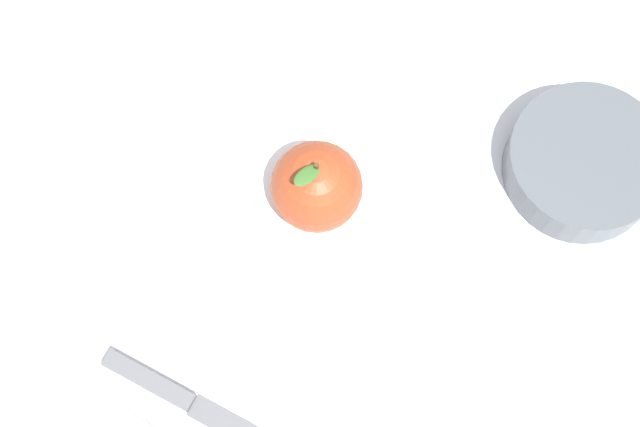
{
  "coord_description": "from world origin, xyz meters",
  "views": [
    {
      "loc": [
        0.15,
        0.14,
        0.74
      ],
      "look_at": [
        -0.02,
        -0.02,
        0.02
      ],
      "focal_mm": 54.17,
      "sensor_mm": 36.0,
      "label": 1
    }
  ],
  "objects": [
    {
      "name": "ground_plane",
      "position": [
        0.0,
        0.0,
        0.0
      ],
      "size": [
        2.4,
        2.4,
        0.0
      ],
      "primitive_type": "plane",
      "color": "silver"
    },
    {
      "name": "dinner_plate",
      "position": [
        -0.02,
        -0.02,
        0.01
      ],
      "size": [
        0.25,
        0.25,
        0.02
      ],
      "color": "white",
      "rests_on": "ground_plane"
    },
    {
      "name": "apple",
      "position": [
        -0.03,
        -0.03,
        0.05
      ],
      "size": [
        0.07,
        0.07,
        0.08
      ],
      "color": "#9E3D1E",
      "rests_on": "dinner_plate"
    },
    {
      "name": "side_bowl",
      "position": [
        -0.2,
        0.1,
        0.02
      ],
      "size": [
        0.13,
        0.13,
        0.04
      ],
      "color": "#4C5156",
      "rests_on": "ground_plane"
    },
    {
      "name": "knife",
      "position": [
        0.15,
        0.01,
        0.0
      ],
      "size": [
        0.07,
        0.18,
        0.01
      ],
      "color": "#59595E",
      "rests_on": "ground_plane"
    },
    {
      "name": "linen_napkin",
      "position": [
        -0.2,
        -0.09,
        0.0
      ],
      "size": [
        0.15,
        0.19,
        0.0
      ],
      "primitive_type": "cube",
      "rotation": [
        0.0,
        0.0,
        0.27
      ],
      "color": "silver",
      "rests_on": "ground_plane"
    }
  ]
}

